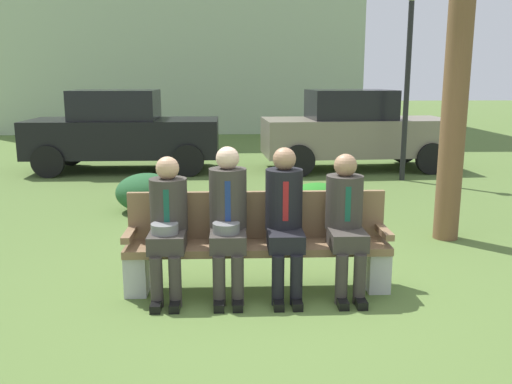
% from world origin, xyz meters
% --- Properties ---
extents(ground_plane, '(80.00, 80.00, 0.00)m').
position_xyz_m(ground_plane, '(0.00, 0.00, 0.00)').
color(ground_plane, '#526C32').
extents(park_bench, '(2.42, 0.44, 0.90)m').
position_xyz_m(park_bench, '(-0.21, 0.20, 0.44)').
color(park_bench, brown).
rests_on(park_bench, ground).
extents(seated_man_leftmost, '(0.34, 0.72, 1.26)m').
position_xyz_m(seated_man_leftmost, '(-1.01, 0.06, 0.70)').
color(seated_man_leftmost, '#38332D').
rests_on(seated_man_leftmost, ground).
extents(seated_man_centerleft, '(0.34, 0.72, 1.35)m').
position_xyz_m(seated_man_centerleft, '(-0.48, 0.07, 0.75)').
color(seated_man_centerleft, '#38332D').
rests_on(seated_man_centerleft, ground).
extents(seated_man_centerright, '(0.34, 0.72, 1.34)m').
position_xyz_m(seated_man_centerright, '(0.03, 0.07, 0.75)').
color(seated_man_centerright, black).
rests_on(seated_man_centerright, ground).
extents(seated_man_rightmost, '(0.34, 0.72, 1.28)m').
position_xyz_m(seated_man_rightmost, '(0.59, 0.07, 0.71)').
color(seated_man_rightmost, '#38332D').
rests_on(seated_man_rightmost, ground).
extents(shrub_near_bench, '(0.90, 0.83, 0.56)m').
position_xyz_m(shrub_near_bench, '(-1.71, 3.27, 0.28)').
color(shrub_near_bench, '#25562D').
rests_on(shrub_near_bench, ground).
extents(shrub_mid_lawn, '(0.88, 0.81, 0.55)m').
position_xyz_m(shrub_mid_lawn, '(0.70, 2.48, 0.28)').
color(shrub_mid_lawn, '#277821').
rests_on(shrub_mid_lawn, ground).
extents(parked_car_near, '(3.91, 1.73, 1.68)m').
position_xyz_m(parked_car_near, '(-2.73, 6.88, 0.84)').
color(parked_car_near, black).
rests_on(parked_car_near, ground).
extents(parked_car_far, '(3.99, 1.91, 1.68)m').
position_xyz_m(parked_car_far, '(2.15, 6.85, 0.84)').
color(parked_car_far, slate).
rests_on(parked_car_far, ground).
extents(street_lamp, '(0.24, 0.24, 3.52)m').
position_xyz_m(street_lamp, '(2.81, 5.56, 2.16)').
color(street_lamp, black).
rests_on(street_lamp, ground).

